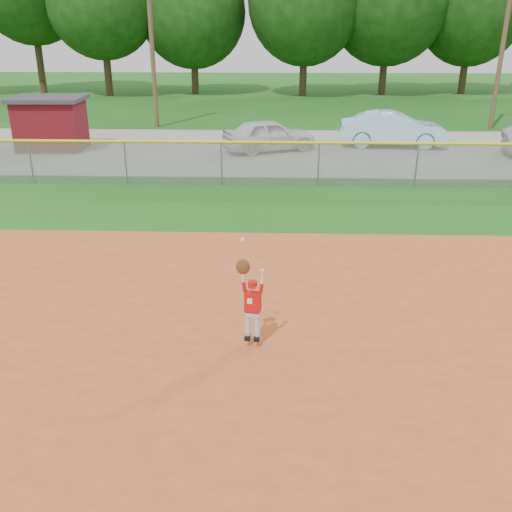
{
  "coord_description": "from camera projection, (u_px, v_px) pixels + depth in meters",
  "views": [
    {
      "loc": [
        -1.43,
        -9.32,
        5.21
      ],
      "look_at": [
        -1.8,
        0.76,
        1.1
      ],
      "focal_mm": 40.0,
      "sensor_mm": 36.0,
      "label": 1
    }
  ],
  "objects": [
    {
      "name": "parking_strip",
      "position": [
        309.0,
        150.0,
        25.35
      ],
      "size": [
        44.0,
        10.0,
        0.03
      ],
      "primitive_type": "cube",
      "color": "gray",
      "rests_on": "ground"
    },
    {
      "name": "outfield_fence",
      "position": [
        319.0,
        161.0,
        19.47
      ],
      "size": [
        40.06,
        0.1,
        1.55
      ],
      "color": "gray",
      "rests_on": "ground"
    },
    {
      "name": "car_blue",
      "position": [
        393.0,
        129.0,
        25.77
      ],
      "size": [
        4.82,
        2.01,
        1.55
      ],
      "primitive_type": "imported",
      "rotation": [
        0.0,
        0.0,
        1.49
      ],
      "color": "#95C3DE",
      "rests_on": "parking_strip"
    },
    {
      "name": "car_white_a",
      "position": [
        269.0,
        135.0,
        24.87
      ],
      "size": [
        4.38,
        3.17,
        1.39
      ],
      "primitive_type": "imported",
      "rotation": [
        0.0,
        0.0,
        2.0
      ],
      "color": "silver",
      "rests_on": "parking_strip"
    },
    {
      "name": "utility_shed",
      "position": [
        51.0,
        123.0,
        25.06
      ],
      "size": [
        3.14,
        2.49,
        2.3
      ],
      "color": "#510B11",
      "rests_on": "ground"
    },
    {
      "name": "ballplayer",
      "position": [
        251.0,
        301.0,
        9.59
      ],
      "size": [
        0.49,
        0.23,
        1.85
      ],
      "color": "silver",
      "rests_on": "ground"
    },
    {
      "name": "power_lines",
      "position": [
        326.0,
        35.0,
        29.11
      ],
      "size": [
        19.4,
        0.24,
        9.0
      ],
      "color": "#4C3823",
      "rests_on": "ground"
    },
    {
      "name": "clay_infield",
      "position": [
        378.0,
        435.0,
        7.76
      ],
      "size": [
        24.0,
        16.0,
        0.04
      ],
      "primitive_type": "cube",
      "color": "#AB491E",
      "rests_on": "ground"
    },
    {
      "name": "ground",
      "position": [
        352.0,
        328.0,
        10.55
      ],
      "size": [
        120.0,
        120.0,
        0.0
      ],
      "primitive_type": "plane",
      "color": "#165012",
      "rests_on": "ground"
    }
  ]
}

